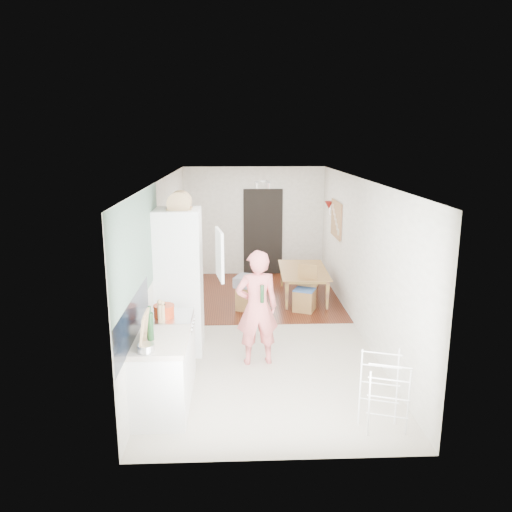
{
  "coord_description": "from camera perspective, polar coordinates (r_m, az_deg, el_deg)",
  "views": [
    {
      "loc": [
        -0.43,
        -7.86,
        3.14
      ],
      "look_at": [
        -0.1,
        0.2,
        1.22
      ],
      "focal_mm": 35.0,
      "sensor_mm": 36.0,
      "label": 1
    }
  ],
  "objects": [
    {
      "name": "wood_floor_overlay",
      "position": [
        10.21,
        0.16,
        -4.47
      ],
      "size": [
        3.2,
        3.3,
        0.01
      ],
      "primitive_type": "cube",
      "color": "#5B2511",
      "rests_on": "room_shell"
    },
    {
      "name": "red_casserole",
      "position": [
        6.45,
        -10.47,
        -6.21
      ],
      "size": [
        0.31,
        0.31,
        0.16
      ],
      "primitive_type": "cylinder",
      "rotation": [
        0.0,
        0.0,
        0.16
      ],
      "color": "red",
      "rests_on": "cooker_top"
    },
    {
      "name": "fridge_door",
      "position": [
        6.96,
        -4.19,
        0.17
      ],
      "size": [
        0.14,
        0.56,
        0.7
      ],
      "primitive_type": "cube",
      "rotation": [
        0.0,
        0.0,
        -1.4
      ],
      "color": "white",
      "rests_on": "room_shell"
    },
    {
      "name": "person",
      "position": [
        6.94,
        0.12,
        -4.78
      ],
      "size": [
        0.76,
        0.55,
        1.95
      ],
      "primitive_type": "imported",
      "rotation": [
        0.0,
        0.0,
        3.27
      ],
      "color": "#E8706F",
      "rests_on": "floor"
    },
    {
      "name": "tile_splashback",
      "position": [
        5.78,
        -13.83,
        -7.13
      ],
      "size": [
        0.02,
        1.9,
        0.5
      ],
      "primitive_type": "cube",
      "color": "black",
      "rests_on": "room_shell"
    },
    {
      "name": "sage_wall_panel",
      "position": [
        6.11,
        -13.25,
        0.85
      ],
      "size": [
        0.02,
        3.0,
        1.3
      ],
      "primitive_type": "cube",
      "color": "gray",
      "rests_on": "room_shell"
    },
    {
      "name": "bottle_b",
      "position": [
        5.85,
        -12.07,
        -7.72
      ],
      "size": [
        0.08,
        0.08,
        0.28
      ],
      "primitive_type": "cylinder",
      "rotation": [
        0.0,
        0.0,
        0.21
      ],
      "color": "#193C1D",
      "rests_on": "worktop"
    },
    {
      "name": "room_shell",
      "position": [
        8.09,
        0.75,
        -0.1
      ],
      "size": [
        3.2,
        7.0,
        2.5
      ],
      "primitive_type": null,
      "color": "white",
      "rests_on": "ground"
    },
    {
      "name": "wall_sconce",
      "position": [
        10.68,
        8.32,
        5.79
      ],
      "size": [
        0.18,
        0.18,
        0.16
      ],
      "primitive_type": "cone",
      "color": "maroon",
      "rests_on": "room_shell"
    },
    {
      "name": "dining_table",
      "position": [
        10.05,
        5.57,
        -3.39
      ],
      "size": [
        0.83,
        1.43,
        0.49
      ],
      "primitive_type": "imported",
      "rotation": [
        0.0,
        0.0,
        1.54
      ],
      "color": "#A47D37",
      "rests_on": "floor"
    },
    {
      "name": "bottle_a",
      "position": [
        5.75,
        -11.99,
        -7.89
      ],
      "size": [
        0.08,
        0.08,
        0.32
      ],
      "primitive_type": "cylinder",
      "rotation": [
        0.0,
        0.0,
        -0.06
      ],
      "color": "#193C1D",
      "rests_on": "worktop"
    },
    {
      "name": "pinboard_frame",
      "position": [
        10.09,
        9.1,
        4.17
      ],
      "size": [
        0.0,
        0.94,
        0.74
      ],
      "primitive_type": "cube",
      "color": "#A47D37",
      "rests_on": "room_shell"
    },
    {
      "name": "range_cooker",
      "position": [
        6.69,
        -9.79,
        -10.61
      ],
      "size": [
        0.6,
        0.6,
        0.88
      ],
      "primitive_type": "cube",
      "color": "white",
      "rests_on": "room_shell"
    },
    {
      "name": "pepper_mill_front",
      "position": [
        6.27,
        -10.64,
        -6.51
      ],
      "size": [
        0.06,
        0.06,
        0.22
      ],
      "primitive_type": "cylinder",
      "rotation": [
        0.0,
        0.0,
        -0.03
      ],
      "color": "tan",
      "rests_on": "worktop"
    },
    {
      "name": "cooker_top",
      "position": [
        6.52,
        -9.95,
        -6.91
      ],
      "size": [
        0.6,
        0.6,
        0.04
      ],
      "primitive_type": "cube",
      "color": "silver",
      "rests_on": "room_shell"
    },
    {
      "name": "bread_bin",
      "position": [
        7.16,
        -8.74,
        6.04
      ],
      "size": [
        0.38,
        0.37,
        0.18
      ],
      "primitive_type": null,
      "rotation": [
        0.0,
        0.0,
        -0.12
      ],
      "color": "tan",
      "rests_on": "fridge_housing"
    },
    {
      "name": "base_cabinet",
      "position": [
        6.02,
        -10.7,
        -13.59
      ],
      "size": [
        0.6,
        0.9,
        0.86
      ],
      "primitive_type": "cube",
      "color": "white",
      "rests_on": "room_shell"
    },
    {
      "name": "grey_drape",
      "position": [
        9.21,
        -0.97,
        -2.9
      ],
      "size": [
        0.55,
        0.55,
        0.19
      ],
      "primitive_type": "cube",
      "rotation": [
        0.0,
        0.0,
        -0.38
      ],
      "color": "gray",
      "rests_on": "stool"
    },
    {
      "name": "floor",
      "position": [
        8.47,
        0.73,
        -8.35
      ],
      "size": [
        3.2,
        7.0,
        0.01
      ],
      "primitive_type": "cube",
      "color": "beige",
      "rests_on": "ground"
    },
    {
      "name": "fridge_housing",
      "position": [
        7.42,
        -8.78,
        -2.92
      ],
      "size": [
        0.66,
        0.66,
        2.15
      ],
      "primitive_type": "cube",
      "color": "white",
      "rests_on": "room_shell"
    },
    {
      "name": "bottle_c",
      "position": [
        5.93,
        -12.23,
        -7.71
      ],
      "size": [
        0.12,
        0.12,
        0.23
      ],
      "primitive_type": "cylinder",
      "rotation": [
        0.0,
        0.0,
        0.32
      ],
      "color": "silver",
      "rests_on": "worktop"
    },
    {
      "name": "doorway_recess",
      "position": [
        11.55,
        0.8,
        2.73
      ],
      "size": [
        0.9,
        0.04,
        2.0
      ],
      "primitive_type": "cube",
      "color": "black",
      "rests_on": "room_shell"
    },
    {
      "name": "pepper_mill_back",
      "position": [
        6.28,
        -10.91,
        -6.46
      ],
      "size": [
        0.07,
        0.07,
        0.23
      ],
      "primitive_type": "cylinder",
      "rotation": [
        0.0,
        0.0,
        -0.24
      ],
      "color": "tan",
      "rests_on": "worktop"
    },
    {
      "name": "steel_pan",
      "position": [
        5.49,
        -12.47,
        -10.26
      ],
      "size": [
        0.22,
        0.22,
        0.09
      ],
      "primitive_type": "cylinder",
      "rotation": [
        0.0,
        0.0,
        -0.29
      ],
      "color": "silver",
      "rests_on": "worktop"
    },
    {
      "name": "dining_chair",
      "position": [
        9.22,
        5.59,
        -3.77
      ],
      "size": [
        0.47,
        0.47,
        0.86
      ],
      "primitive_type": null,
      "rotation": [
        0.0,
        0.0,
        -0.4
      ],
      "color": "#A47D37",
      "rests_on": "floor"
    },
    {
      "name": "chopping_boards",
      "position": [
        5.56,
        -12.65,
        -8.21
      ],
      "size": [
        0.08,
        0.3,
        0.41
      ],
      "primitive_type": null,
      "rotation": [
        0.0,
        0.0,
        -0.14
      ],
      "color": "tan",
      "rests_on": "worktop"
    },
    {
      "name": "fridge_interior",
      "position": [
        7.27,
        -6.48,
        0.69
      ],
      "size": [
        0.02,
        0.52,
        0.66
      ],
      "primitive_type": "cube",
      "color": "white",
      "rests_on": "room_shell"
    },
    {
      "name": "held_bottle",
      "position": [
        6.74,
        0.71,
        -4.34
      ],
      "size": [
        0.05,
        0.05,
        0.25
      ],
      "primitive_type": "cylinder",
      "color": "#193C1D",
      "rests_on": "person"
    },
    {
      "name": "drying_rack",
      "position": [
        5.78,
        14.38,
        -15.05
      ],
      "size": [
        0.54,
        0.51,
        0.86
      ],
      "primitive_type": null,
      "rotation": [
        0.0,
        0.0,
        -0.32
      ],
      "color": "white",
      "rests_on": "floor"
    },
    {
      "name": "stool",
      "position": [
        9.3,
        -1.05,
        -4.83
      ],
      "size": [
        0.44,
        0.44,
        0.46
      ],
      "primitive_type": null,
      "rotation": [
        0.0,
        0.0,
        -0.32
      ],
      "color": "#A47D37",
      "rests_on": "floor"
    },
    {
      "name": "worktop",
      "position": [
        5.83,
        -10.9,
        -9.56
      ],
      "size": [
        0.62,
        0.92,
        0.06
      ],
      "primitive_type": "cube",
      "color": "beige",
      "rests_on": "room_shell"
    },
    {
      "name": "pinboard",
      "position": [
        10.09,
        9.18,
        4.17
      ],
      "size": [
        0.03,
        0.9,
        0.7
      ],
      "primitive_type": "cube",
      "color": "tan",
      "rests_on": "room_shell"
    }
  ]
}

